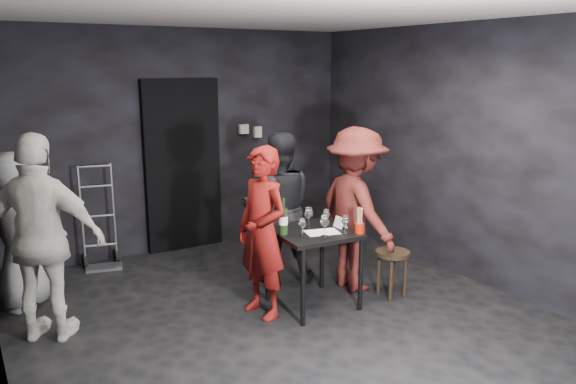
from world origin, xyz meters
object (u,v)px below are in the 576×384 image
tasting_table (314,240)px  stool (392,261)px  hand_truck (101,248)px  woman_black (278,203)px  server_red (262,229)px  bystander_grey (18,231)px  wine_bottle (283,220)px  man_maroon (356,201)px  breadstick_cup (360,221)px  bystander_cream (41,222)px

tasting_table → stool: (0.79, -0.23, -0.28)m
hand_truck → stool: bearing=-32.4°
woman_black → server_red: bearing=73.5°
woman_black → bystander_grey: bearing=7.2°
wine_bottle → woman_black: bearing=63.3°
tasting_table → wine_bottle: size_ratio=2.21×
hand_truck → stool: hand_truck is taller
man_maroon → bystander_grey: (-2.99, 1.28, -0.18)m
bystander_grey → wine_bottle: bearing=104.3°
breadstick_cup → hand_truck: bearing=126.6°
man_maroon → breadstick_cup: 0.54m
server_red → man_maroon: size_ratio=0.89×
tasting_table → woman_black: 0.76m
hand_truck → bystander_cream: 1.90m
stool → bystander_grey: bystander_grey is taller
bystander_grey → breadstick_cup: bearing=105.5°
bystander_cream → wine_bottle: (1.96, -0.55, -0.14)m
server_red → breadstick_cup: server_red is taller
tasting_table → server_red: 0.54m
man_maroon → wine_bottle: size_ratio=5.46×
stool → woman_black: 1.31m
bystander_cream → tasting_table: bearing=-160.9°
bystander_grey → wine_bottle: 2.49m
man_maroon → breadstick_cup: bearing=146.8°
tasting_table → server_red: size_ratio=0.45×
hand_truck → breadstick_cup: hand_truck is taller
tasting_table → breadstick_cup: 0.48m
hand_truck → man_maroon: bearing=-29.8°
server_red → wine_bottle: server_red is taller
hand_truck → tasting_table: size_ratio=1.58×
stool → breadstick_cup: size_ratio=1.79×
woman_black → wine_bottle: 0.77m
hand_truck → server_red: server_red is taller
tasting_table → server_red: bearing=171.2°
server_red → man_maroon: bearing=81.3°
woman_black → breadstick_cup: 1.06m
woman_black → breadstick_cup: woman_black is taller
server_red → breadstick_cup: bearing=53.2°
woman_black → breadstick_cup: (0.27, -1.02, 0.02)m
woman_black → bystander_grey: 2.52m
server_red → breadstick_cup: size_ratio=6.29×
bystander_cream → breadstick_cup: 2.73m
tasting_table → bystander_cream: (-2.27, 0.59, 0.37)m
stool → wine_bottle: wine_bottle is taller
tasting_table → bystander_grey: size_ratio=0.50×
hand_truck → bystander_grey: size_ratio=0.79×
stool → bystander_cream: bystander_cream is taller
bystander_grey → wine_bottle: (2.07, -1.38, 0.13)m
bystander_cream → bystander_grey: bearing=-48.7°
hand_truck → wine_bottle: bearing=-47.0°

